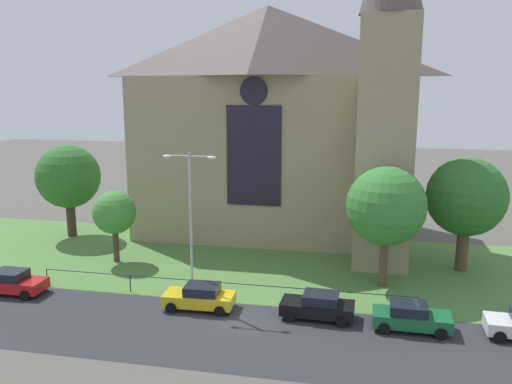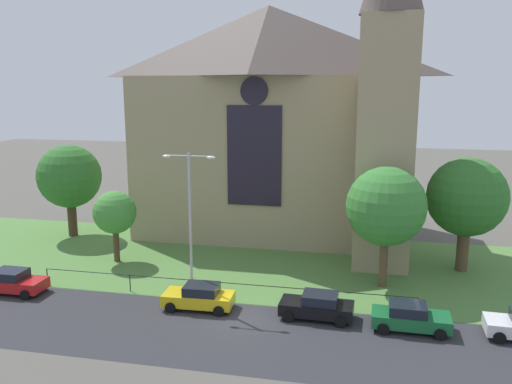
{
  "view_description": "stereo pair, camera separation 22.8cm",
  "coord_description": "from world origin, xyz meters",
  "px_view_note": "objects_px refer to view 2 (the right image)",
  "views": [
    {
      "loc": [
        6.48,
        -27.61,
        13.21
      ],
      "look_at": [
        -0.82,
        8.0,
        5.85
      ],
      "focal_mm": 36.94,
      "sensor_mm": 36.0,
      "label": 1
    },
    {
      "loc": [
        6.7,
        -27.56,
        13.21
      ],
      "look_at": [
        -0.82,
        8.0,
        5.85
      ],
      "focal_mm": 36.94,
      "sensor_mm": 36.0,
      "label": 2
    }
  ],
  "objects_px": {
    "parked_car_red": "(12,282)",
    "parked_car_yellow": "(199,297)",
    "tree_right_near": "(386,207)",
    "tree_left_near": "(115,213)",
    "church_building": "(276,120)",
    "tree_right_far": "(467,198)",
    "streetlamp_near": "(190,209)",
    "tree_left_far": "(69,177)",
    "parked_car_green": "(410,317)",
    "parked_car_black": "(317,306)"
  },
  "relations": [
    {
      "from": "parked_car_green",
      "to": "streetlamp_near",
      "type": "bearing_deg",
      "value": 172.58
    },
    {
      "from": "parked_car_yellow",
      "to": "tree_right_near",
      "type": "bearing_deg",
      "value": -153.25
    },
    {
      "from": "parked_car_red",
      "to": "tree_right_near",
      "type": "bearing_deg",
      "value": 14.72
    },
    {
      "from": "church_building",
      "to": "tree_right_far",
      "type": "bearing_deg",
      "value": -26.05
    },
    {
      "from": "tree_right_near",
      "to": "parked_car_red",
      "type": "height_order",
      "value": "tree_right_near"
    },
    {
      "from": "tree_left_near",
      "to": "streetlamp_near",
      "type": "xyz_separation_m",
      "value": [
        7.91,
        -5.52,
        1.98
      ]
    },
    {
      "from": "tree_left_near",
      "to": "parked_car_black",
      "type": "bearing_deg",
      "value": -23.53
    },
    {
      "from": "parked_car_red",
      "to": "parked_car_black",
      "type": "relative_size",
      "value": 0.99
    },
    {
      "from": "parked_car_yellow",
      "to": "parked_car_black",
      "type": "xyz_separation_m",
      "value": [
        7.09,
        0.1,
        0.0
      ]
    },
    {
      "from": "church_building",
      "to": "parked_car_black",
      "type": "bearing_deg",
      "value": -72.46
    },
    {
      "from": "tree_left_near",
      "to": "tree_left_far",
      "type": "relative_size",
      "value": 0.67
    },
    {
      "from": "parked_car_red",
      "to": "streetlamp_near",
      "type": "bearing_deg",
      "value": 8.21
    },
    {
      "from": "tree_left_near",
      "to": "parked_car_black",
      "type": "height_order",
      "value": "tree_left_near"
    },
    {
      "from": "parked_car_red",
      "to": "parked_car_yellow",
      "type": "xyz_separation_m",
      "value": [
        12.63,
        0.12,
        0.0
      ]
    },
    {
      "from": "streetlamp_near",
      "to": "church_building",
      "type": "bearing_deg",
      "value": 81.13
    },
    {
      "from": "tree_left_far",
      "to": "streetlamp_near",
      "type": "bearing_deg",
      "value": -36.78
    },
    {
      "from": "tree_left_far",
      "to": "tree_right_far",
      "type": "bearing_deg",
      "value": -4.26
    },
    {
      "from": "tree_right_near",
      "to": "tree_right_far",
      "type": "distance_m",
      "value": 7.14
    },
    {
      "from": "parked_car_red",
      "to": "tree_left_near",
      "type": "bearing_deg",
      "value": 62.56
    },
    {
      "from": "parked_car_yellow",
      "to": "parked_car_red",
      "type": "bearing_deg",
      "value": -1.63
    },
    {
      "from": "tree_left_near",
      "to": "parked_car_red",
      "type": "distance_m",
      "value": 8.66
    },
    {
      "from": "streetlamp_near",
      "to": "tree_right_far",
      "type": "bearing_deg",
      "value": 26.55
    },
    {
      "from": "parked_car_yellow",
      "to": "tree_left_far",
      "type": "bearing_deg",
      "value": -40.76
    },
    {
      "from": "parked_car_red",
      "to": "parked_car_black",
      "type": "distance_m",
      "value": 19.73
    },
    {
      "from": "tree_left_far",
      "to": "tree_right_near",
      "type": "xyz_separation_m",
      "value": [
        26.87,
        -6.73,
        0.11
      ]
    },
    {
      "from": "church_building",
      "to": "streetlamp_near",
      "type": "relative_size",
      "value": 2.81
    },
    {
      "from": "tree_left_near",
      "to": "tree_right_far",
      "type": "relative_size",
      "value": 0.66
    },
    {
      "from": "streetlamp_near",
      "to": "parked_car_yellow",
      "type": "relative_size",
      "value": 2.17
    },
    {
      "from": "tree_right_far",
      "to": "parked_car_black",
      "type": "height_order",
      "value": "tree_right_far"
    },
    {
      "from": "parked_car_green",
      "to": "parked_car_red",
      "type": "bearing_deg",
      "value": -179.8
    },
    {
      "from": "tree_right_near",
      "to": "parked_car_green",
      "type": "height_order",
      "value": "tree_right_near"
    },
    {
      "from": "tree_left_far",
      "to": "parked_car_black",
      "type": "height_order",
      "value": "tree_left_far"
    },
    {
      "from": "tree_right_far",
      "to": "parked_car_black",
      "type": "bearing_deg",
      "value": -132.91
    },
    {
      "from": "parked_car_yellow",
      "to": "parked_car_green",
      "type": "height_order",
      "value": "same"
    },
    {
      "from": "tree_left_near",
      "to": "streetlamp_near",
      "type": "bearing_deg",
      "value": -34.92
    },
    {
      "from": "tree_right_far",
      "to": "parked_car_red",
      "type": "distance_m",
      "value": 31.39
    },
    {
      "from": "tree_right_far",
      "to": "streetlamp_near",
      "type": "xyz_separation_m",
      "value": [
        -17.58,
        -8.78,
        0.37
      ]
    },
    {
      "from": "parked_car_red",
      "to": "parked_car_yellow",
      "type": "bearing_deg",
      "value": 0.64
    },
    {
      "from": "tree_left_far",
      "to": "streetlamp_near",
      "type": "xyz_separation_m",
      "value": [
        14.99,
        -11.21,
        0.43
      ]
    },
    {
      "from": "church_building",
      "to": "streetlamp_near",
      "type": "bearing_deg",
      "value": -98.87
    },
    {
      "from": "streetlamp_near",
      "to": "tree_right_near",
      "type": "bearing_deg",
      "value": 20.66
    },
    {
      "from": "streetlamp_near",
      "to": "tree_left_far",
      "type": "bearing_deg",
      "value": 143.22
    },
    {
      "from": "tree_right_far",
      "to": "tree_left_near",
      "type": "bearing_deg",
      "value": -172.7
    },
    {
      "from": "tree_left_far",
      "to": "tree_right_near",
      "type": "height_order",
      "value": "tree_left_far"
    },
    {
      "from": "parked_car_yellow",
      "to": "parked_car_black",
      "type": "height_order",
      "value": "same"
    },
    {
      "from": "tree_left_near",
      "to": "tree_right_near",
      "type": "relative_size",
      "value": 0.68
    },
    {
      "from": "tree_left_near",
      "to": "parked_car_yellow",
      "type": "height_order",
      "value": "tree_left_near"
    },
    {
      "from": "church_building",
      "to": "tree_right_near",
      "type": "relative_size",
      "value": 3.21
    },
    {
      "from": "tree_right_near",
      "to": "parked_car_yellow",
      "type": "xyz_separation_m",
      "value": [
        -10.9,
        -6.02,
        -4.72
      ]
    },
    {
      "from": "tree_left_near",
      "to": "tree_right_far",
      "type": "height_order",
      "value": "tree_right_far"
    }
  ]
}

